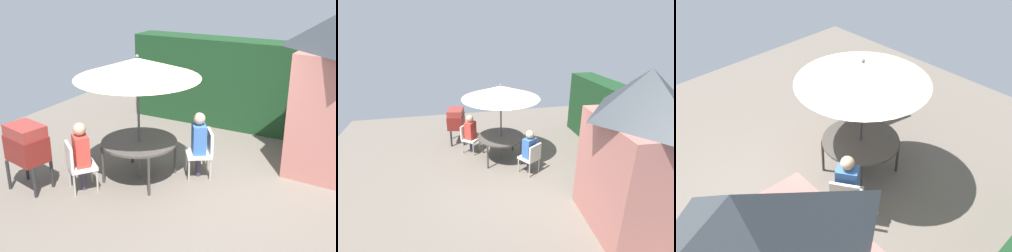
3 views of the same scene
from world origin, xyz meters
TOP-DOWN VIEW (x-y plane):
  - ground_plane at (0.00, 0.00)m, footprint 11.00×11.00m
  - hedge_backdrop at (0.00, 3.50)m, footprint 5.99×0.80m
  - garden_shed at (2.33, 1.94)m, footprint 2.09×1.66m
  - patio_table at (-0.96, -0.00)m, footprint 1.39×1.39m
  - patio_umbrella at (-0.96, -0.00)m, footprint 2.22×2.22m
  - bbq_grill at (-2.47, -1.25)m, footprint 0.79×0.63m
  - chair_near_shed at (-1.67, -0.92)m, footprint 0.65×0.65m
  - chair_far_side at (0.03, 0.64)m, footprint 0.64×0.64m
  - person_in_red at (-1.62, -0.85)m, footprint 0.42×0.40m
  - person_in_blue at (-0.04, 0.59)m, footprint 0.39×0.42m

SIDE VIEW (x-z plane):
  - ground_plane at x=0.00m, z-range 0.00..0.00m
  - chair_near_shed at x=-1.67m, z-range 0.07..0.97m
  - chair_far_side at x=0.03m, z-range 0.07..0.97m
  - patio_table at x=-0.96m, z-range 0.32..1.08m
  - person_in_red at x=-1.62m, z-range 0.15..1.41m
  - person_in_blue at x=-0.04m, z-range 0.15..1.41m
  - bbq_grill at x=-2.47m, z-range 0.25..1.45m
  - hedge_backdrop at x=0.00m, z-range 0.00..2.14m
  - garden_shed at x=2.33m, z-range 0.04..3.28m
  - patio_umbrella at x=-0.96m, z-range 0.93..3.27m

